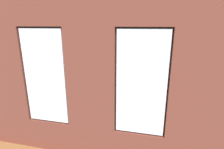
% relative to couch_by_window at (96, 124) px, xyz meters
% --- Properties ---
extents(ground_plane, '(6.98, 6.33, 0.10)m').
position_rel_couch_by_window_xyz_m(ground_plane, '(-0.15, -2.14, -0.38)').
color(ground_plane, brown).
extents(brick_wall_with_windows, '(6.38, 0.30, 3.15)m').
position_rel_couch_by_window_xyz_m(brick_wall_with_windows, '(-0.15, 0.65, 1.22)').
color(brick_wall_with_windows, brown).
rests_on(brick_wall_with_windows, ground_plane).
extents(white_wall_right, '(0.10, 5.33, 3.15)m').
position_rel_couch_by_window_xyz_m(white_wall_right, '(3.00, -1.94, 1.25)').
color(white_wall_right, silver).
rests_on(white_wall_right, ground_plane).
extents(couch_by_window, '(1.97, 0.87, 0.80)m').
position_rel_couch_by_window_xyz_m(couch_by_window, '(0.00, 0.00, 0.00)').
color(couch_by_window, black).
rests_on(couch_by_window, ground_plane).
extents(couch_left, '(1.02, 1.88, 0.80)m').
position_rel_couch_by_window_xyz_m(couch_left, '(-2.64, -1.66, 0.00)').
color(couch_left, black).
rests_on(couch_left, ground_plane).
extents(coffee_table, '(1.46, 0.71, 0.42)m').
position_rel_couch_by_window_xyz_m(coffee_table, '(0.33, -1.93, 0.04)').
color(coffee_table, tan).
rests_on(coffee_table, ground_plane).
extents(cup_ceramic, '(0.07, 0.07, 0.09)m').
position_rel_couch_by_window_xyz_m(cup_ceramic, '(0.33, -1.93, 0.13)').
color(cup_ceramic, '#33567F').
rests_on(cup_ceramic, coffee_table).
extents(candle_jar, '(0.08, 0.08, 0.09)m').
position_rel_couch_by_window_xyz_m(candle_jar, '(0.77, -1.82, 0.13)').
color(candle_jar, '#B7333D').
rests_on(candle_jar, coffee_table).
extents(table_plant_small, '(0.15, 0.15, 0.24)m').
position_rel_couch_by_window_xyz_m(table_plant_small, '(0.22, -1.82, 0.21)').
color(table_plant_small, beige).
rests_on(table_plant_small, coffee_table).
extents(remote_gray, '(0.14, 0.17, 0.02)m').
position_rel_couch_by_window_xyz_m(remote_gray, '(-0.07, -2.06, 0.10)').
color(remote_gray, '#59595B').
rests_on(remote_gray, coffee_table).
extents(remote_silver, '(0.17, 0.14, 0.02)m').
position_rel_couch_by_window_xyz_m(remote_silver, '(0.52, -2.02, 0.10)').
color(remote_silver, '#B2B2B7').
rests_on(remote_silver, coffee_table).
extents(media_console, '(1.14, 0.42, 0.53)m').
position_rel_couch_by_window_xyz_m(media_console, '(2.70, -1.59, -0.06)').
color(media_console, black).
rests_on(media_console, ground_plane).
extents(tv_flatscreen, '(0.98, 0.20, 0.66)m').
position_rel_couch_by_window_xyz_m(tv_flatscreen, '(2.70, -1.59, 0.53)').
color(tv_flatscreen, black).
rests_on(tv_flatscreen, media_console).
extents(papasan_chair, '(1.17, 1.17, 0.72)m').
position_rel_couch_by_window_xyz_m(papasan_chair, '(0.99, -3.95, 0.12)').
color(papasan_chair, olive).
rests_on(papasan_chair, ground_plane).
extents(potted_plant_corner_near_left, '(1.08, 1.03, 1.34)m').
position_rel_couch_by_window_xyz_m(potted_plant_corner_near_left, '(-2.80, -4.31, 0.45)').
color(potted_plant_corner_near_left, '#47423D').
rests_on(potted_plant_corner_near_left, ground_plane).
extents(potted_plant_beside_window_right, '(1.05, 1.05, 1.34)m').
position_rel_couch_by_window_xyz_m(potted_plant_beside_window_right, '(1.30, 0.09, 0.40)').
color(potted_plant_beside_window_right, gray).
rests_on(potted_plant_beside_window_right, ground_plane).
extents(potted_plant_by_left_couch, '(0.39, 0.39, 0.61)m').
position_rel_couch_by_window_xyz_m(potted_plant_by_left_couch, '(-2.24, -3.01, 0.09)').
color(potted_plant_by_left_couch, '#9E5638').
rests_on(potted_plant_by_left_couch, ground_plane).
extents(potted_plant_between_couches, '(1.09, 1.10, 1.50)m').
position_rel_couch_by_window_xyz_m(potted_plant_between_couches, '(-1.43, -0.05, 0.63)').
color(potted_plant_between_couches, beige).
rests_on(potted_plant_between_couches, ground_plane).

